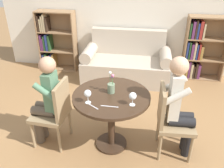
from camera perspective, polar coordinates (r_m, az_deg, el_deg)
ground_plane at (r=3.22m, az=-0.14°, el=-14.21°), size 16.00×16.00×0.00m
back_wall at (r=4.74m, az=4.46°, el=18.57°), size 5.20×0.05×2.70m
round_table at (r=2.84m, az=-0.16°, el=-5.36°), size 0.91×0.91×0.76m
couch at (r=4.64m, az=3.52°, el=4.90°), size 1.66×0.80×0.92m
bookshelf_left at (r=5.14m, az=-13.83°, el=9.79°), size 0.77×0.28×1.22m
bookshelf_right at (r=4.87m, az=20.26°, el=7.78°), size 0.77×0.28×1.22m
chair_left at (r=3.04m, az=-13.63°, el=-6.27°), size 0.45×0.45×0.90m
chair_right at (r=2.91m, az=13.84°, el=-8.09°), size 0.44×0.44×0.90m
person_left at (r=3.00m, az=-15.50°, el=-3.70°), size 0.43×0.36×1.21m
person_right at (r=2.82m, az=16.04°, el=-5.14°), size 0.43×0.35×1.28m
wine_glass_left at (r=2.58m, az=-5.88°, el=-2.37°), size 0.08×0.08×0.16m
wine_glass_right at (r=2.54m, az=5.00°, el=-3.00°), size 0.08×0.08×0.15m
flower_vase at (r=2.77m, az=-0.19°, el=-0.58°), size 0.09×0.09×0.27m
knife_left_setting at (r=2.56m, az=-0.59°, el=-5.40°), size 0.19×0.01×0.00m
fork_left_setting at (r=2.58m, az=-4.85°, el=-5.23°), size 0.16×0.12×0.00m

